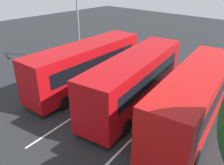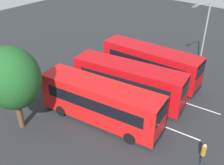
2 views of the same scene
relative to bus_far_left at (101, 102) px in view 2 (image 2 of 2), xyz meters
The scene contains 9 objects.
ground_plane 4.51m from the bus_far_left, 92.35° to the left, with size 71.35×71.35×0.00m, color #232628.
bus_far_left is the anchor object (origin of this frame).
bus_center_left 3.91m from the bus_far_left, 93.10° to the left, with size 10.27×4.05×3.39m.
bus_center_right 8.17m from the bus_far_left, 94.33° to the left, with size 10.14×2.93×3.39m.
pedestrian 8.19m from the bus_far_left, ahead, with size 0.45×0.45×1.74m.
street_lamp 12.95m from the bus_far_left, 78.56° to the left, with size 0.91×2.39×7.56m.
depot_tree 6.74m from the bus_far_left, 134.03° to the right, with size 4.44×4.00×6.71m.
lane_stripe_outer_left 2.79m from the bus_far_left, 94.63° to the left, with size 14.80×0.12×0.01m, color silver.
lane_stripe_inner_left 6.42m from the bus_far_left, 91.58° to the left, with size 14.80×0.12×0.01m, color silver.
Camera 2 is at (11.59, -16.56, 13.66)m, focal length 42.44 mm.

